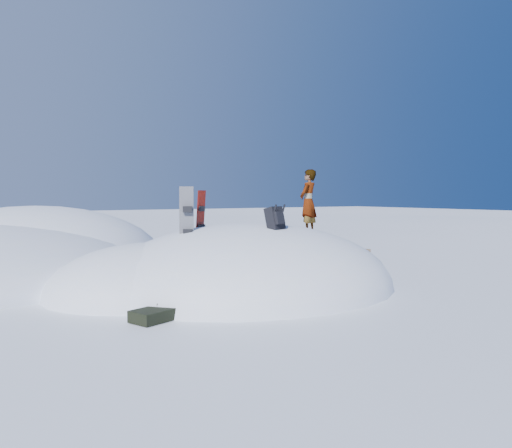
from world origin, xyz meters
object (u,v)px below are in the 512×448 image
person (308,202)px  backpack (275,218)px  snowboard_red (201,220)px  snowboard_dark (187,223)px

person → backpack: bearing=6.1°
person → snowboard_red: bearing=-31.9°
snowboard_red → snowboard_dark: size_ratio=0.86×
snowboard_red → backpack: bearing=-80.7°
snowboard_red → person: person is taller
snowboard_dark → backpack: size_ratio=2.79×
snowboard_red → backpack: snowboard_red is taller
backpack → person: person is taller
backpack → snowboard_red: bearing=109.7°
backpack → person: (1.90, 1.30, 0.33)m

